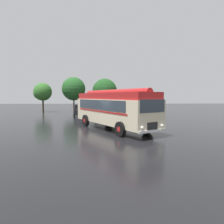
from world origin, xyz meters
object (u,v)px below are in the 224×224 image
object	(u,v)px
vintage_bus	(113,108)
car_mid_right	(119,110)
car_near_left	(80,110)
car_far_right	(138,110)
car_mid_left	(102,110)

from	to	relation	value
vintage_bus	car_mid_right	size ratio (longest dim) A/B	2.37
car_near_left	car_far_right	distance (m)	8.65
car_mid_right	car_near_left	bearing A→B (deg)	-179.42
vintage_bus	car_mid_left	bearing A→B (deg)	94.79
car_far_right	car_near_left	bearing A→B (deg)	-176.32
car_near_left	car_mid_left	xyz separation A→B (m)	(3.13, 0.98, 0.00)
car_mid_right	car_far_right	distance (m)	2.94
vintage_bus	car_mid_left	size ratio (longest dim) A/B	2.28
vintage_bus	car_near_left	xyz separation A→B (m)	(-4.20, 11.74, -1.05)
car_near_left	car_mid_left	size ratio (longest dim) A/B	1.00
car_near_left	car_far_right	world-z (taller)	same
vintage_bus	car_near_left	world-z (taller)	vintage_bus
vintage_bus	car_mid_right	bearing A→B (deg)	82.58
car_near_left	car_mid_right	world-z (taller)	same
car_near_left	vintage_bus	bearing A→B (deg)	-70.32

